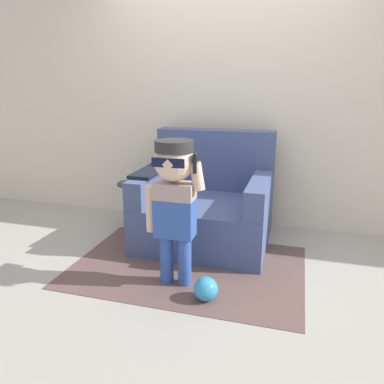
# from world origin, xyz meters

# --- Properties ---
(ground_plane) EXTENTS (10.00, 10.00, 0.00)m
(ground_plane) POSITION_xyz_m (0.00, 0.00, 0.00)
(ground_plane) COLOR #ADA89E
(wall_back) EXTENTS (10.00, 0.05, 2.60)m
(wall_back) POSITION_xyz_m (0.00, 0.64, 1.30)
(wall_back) COLOR beige
(wall_back) RESTS_ON ground_plane
(armchair) EXTENTS (1.17, 1.00, 1.00)m
(armchair) POSITION_xyz_m (-0.06, 0.07, 0.34)
(armchair) COLOR #475684
(armchair) RESTS_ON ground_plane
(person_child) EXTENTS (0.44, 0.33, 1.07)m
(person_child) POSITION_xyz_m (-0.08, -0.79, 0.71)
(person_child) COLOR #3356AD
(person_child) RESTS_ON ground_plane
(side_table) EXTENTS (0.28, 0.28, 0.47)m
(side_table) POSITION_xyz_m (-0.87, 0.17, 0.28)
(side_table) COLOR #333333
(side_table) RESTS_ON ground_plane
(rug) EXTENTS (1.83, 1.26, 0.01)m
(rug) POSITION_xyz_m (-0.07, -0.52, 0.00)
(rug) COLOR brown
(rug) RESTS_ON ground_plane
(toy_ball) EXTENTS (0.17, 0.17, 0.17)m
(toy_ball) POSITION_xyz_m (0.19, -0.95, 0.08)
(toy_ball) COLOR #3399D1
(toy_ball) RESTS_ON ground_plane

